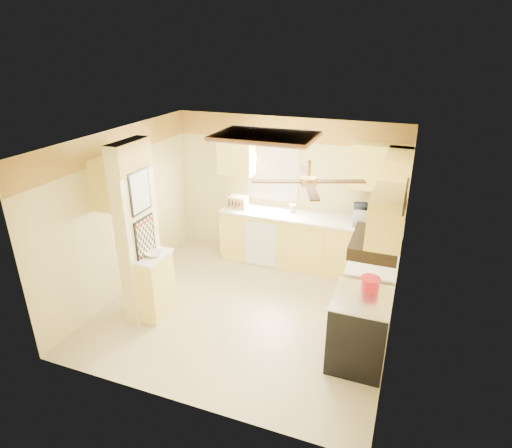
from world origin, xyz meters
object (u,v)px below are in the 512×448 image
at_px(bowl, 154,254).
at_px(stove, 359,330).
at_px(microwave, 370,216).
at_px(kettle, 375,255).
at_px(dutch_oven, 370,284).

bearing_deg(bowl, stove, -0.13).
height_order(microwave, kettle, microwave).
bearing_deg(microwave, dutch_oven, 89.14).
xyz_separation_m(stove, kettle, (0.04, 0.85, 0.59)).
xyz_separation_m(dutch_oven, kettle, (-0.02, 0.65, 0.06)).
xyz_separation_m(bowl, dutch_oven, (2.85, 0.20, 0.03)).
bearing_deg(microwave, stove, 87.03).
xyz_separation_m(stove, dutch_oven, (0.05, 0.20, 0.53)).
distance_m(bowl, dutch_oven, 2.86).
bearing_deg(bowl, dutch_oven, 3.92).
relative_size(bowl, kettle, 0.96).
height_order(stove, kettle, kettle).
height_order(stove, microwave, microwave).
relative_size(bowl, dutch_oven, 0.99).
relative_size(stove, bowl, 3.97).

